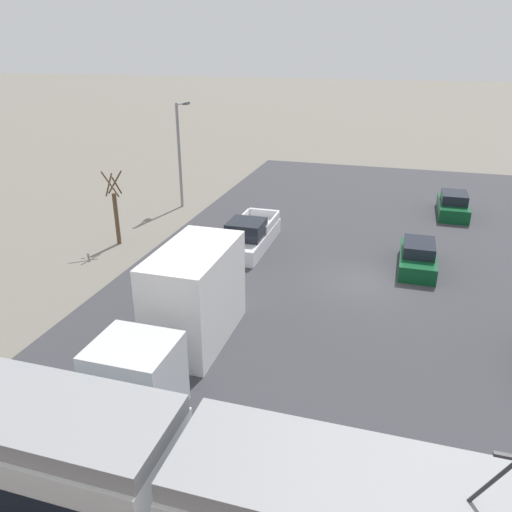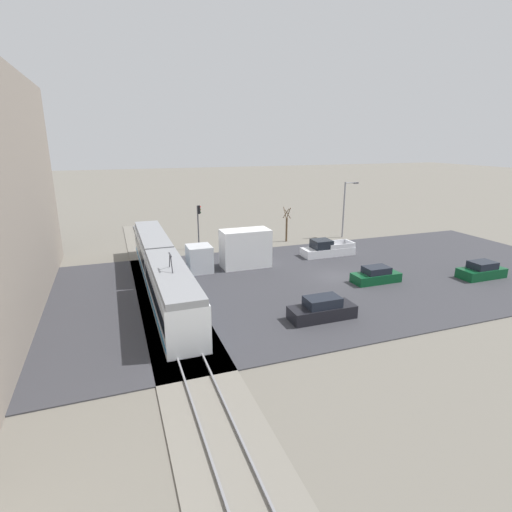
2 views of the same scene
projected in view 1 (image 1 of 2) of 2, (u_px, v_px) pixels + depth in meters
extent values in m
plane|color=slate|center=(364.00, 283.00, 24.30)|extent=(320.00, 320.00, 0.00)
cube|color=#38383D|center=(364.00, 282.00, 24.28)|extent=(23.68, 51.21, 0.08)
cylinder|color=#2D2D33|center=(494.00, 481.00, 8.16)|extent=(0.66, 0.07, 1.15)
cube|color=silver|center=(136.00, 380.00, 15.09)|extent=(2.44, 2.25, 2.54)
cube|color=white|center=(195.00, 295.00, 18.95)|extent=(2.44, 4.78, 3.74)
cube|color=#196B38|center=(165.00, 282.00, 19.13)|extent=(0.02, 2.39, 0.94)
cube|color=silver|center=(251.00, 239.00, 28.37)|extent=(2.06, 5.81, 0.86)
cube|color=black|center=(246.00, 229.00, 27.30)|extent=(1.90, 1.97, 0.93)
cube|color=silver|center=(241.00, 220.00, 29.43)|extent=(0.12, 2.90, 0.50)
cube|color=silver|center=(272.00, 223.00, 28.93)|extent=(0.12, 2.90, 0.50)
cube|color=silver|center=(264.00, 213.00, 30.56)|extent=(1.90, 0.23, 0.50)
cube|color=red|center=(252.00, 218.00, 31.02)|extent=(0.14, 0.04, 0.18)
cube|color=#0C4723|center=(453.00, 208.00, 33.75)|extent=(1.89, 4.32, 0.88)
cube|color=black|center=(454.00, 197.00, 33.45)|extent=(1.63, 2.24, 0.64)
cube|color=#0C4723|center=(417.00, 260.00, 25.68)|extent=(1.78, 4.28, 0.81)
cube|color=black|center=(419.00, 247.00, 25.40)|extent=(1.53, 2.22, 0.60)
cylinder|color=brown|center=(117.00, 219.00, 28.57)|extent=(0.24, 0.24, 3.03)
cylinder|color=brown|center=(109.00, 185.00, 27.86)|extent=(0.09, 0.86, 1.17)
cylinder|color=brown|center=(110.00, 184.00, 27.54)|extent=(1.03, 0.09, 1.42)
cylinder|color=brown|center=(117.00, 185.00, 27.73)|extent=(0.09, 0.86, 1.17)
cylinder|color=brown|center=(115.00, 182.00, 27.98)|extent=(1.03, 0.09, 1.42)
cylinder|color=gray|center=(179.00, 157.00, 34.51)|extent=(0.20, 0.20, 7.17)
cylinder|color=gray|center=(181.00, 103.00, 33.86)|extent=(0.12, 1.60, 0.12)
cube|color=#515156|center=(186.00, 103.00, 34.55)|extent=(0.36, 0.60, 0.18)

